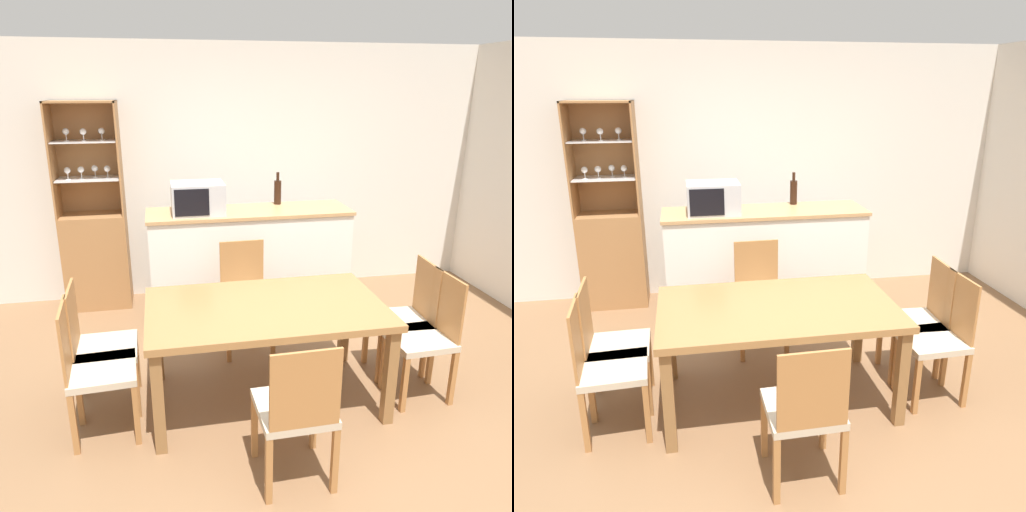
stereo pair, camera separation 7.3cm
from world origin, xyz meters
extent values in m
plane|color=brown|center=(0.00, 0.00, 0.00)|extent=(18.00, 18.00, 0.00)
cube|color=silver|center=(0.00, 2.63, 1.27)|extent=(6.80, 0.06, 2.55)
cube|color=white|center=(-0.05, 1.93, 0.50)|extent=(1.87, 0.53, 1.01)
cube|color=tan|center=(-0.05, 1.93, 1.02)|extent=(1.90, 0.56, 0.03)
cube|color=#A37042|center=(-1.52, 2.41, 0.47)|extent=(0.62, 0.38, 0.95)
cube|color=#A37042|center=(-1.52, 2.59, 1.48)|extent=(0.62, 0.02, 1.06)
cube|color=#A37042|center=(-1.82, 2.41, 1.48)|extent=(0.02, 0.38, 1.06)
cube|color=#A37042|center=(-1.21, 2.41, 1.48)|extent=(0.02, 0.38, 1.06)
cube|color=#A37042|center=(-1.52, 2.41, 2.00)|extent=(0.62, 0.38, 0.02)
cube|color=white|center=(-1.52, 2.41, 1.30)|extent=(0.58, 0.33, 0.01)
cube|color=white|center=(-1.52, 2.41, 1.65)|extent=(0.58, 0.33, 0.01)
cylinder|color=white|center=(-1.69, 2.37, 1.31)|extent=(0.04, 0.04, 0.01)
cylinder|color=white|center=(-1.69, 2.37, 1.34)|extent=(0.01, 0.01, 0.06)
sphere|color=white|center=(-1.69, 2.37, 1.39)|extent=(0.06, 0.06, 0.06)
cylinder|color=white|center=(-1.67, 2.42, 1.66)|extent=(0.04, 0.04, 0.01)
cylinder|color=white|center=(-1.67, 2.42, 1.69)|extent=(0.01, 0.01, 0.06)
sphere|color=white|center=(-1.67, 2.42, 1.74)|extent=(0.06, 0.06, 0.06)
cylinder|color=white|center=(-1.57, 2.40, 1.31)|extent=(0.04, 0.04, 0.01)
cylinder|color=white|center=(-1.57, 2.40, 1.34)|extent=(0.01, 0.01, 0.06)
sphere|color=white|center=(-1.57, 2.40, 1.39)|extent=(0.06, 0.06, 0.06)
cylinder|color=white|center=(-1.52, 2.37, 1.66)|extent=(0.04, 0.04, 0.01)
cylinder|color=white|center=(-1.52, 2.37, 1.69)|extent=(0.01, 0.01, 0.06)
sphere|color=white|center=(-1.52, 2.37, 1.74)|extent=(0.06, 0.06, 0.06)
cylinder|color=white|center=(-1.46, 2.45, 1.31)|extent=(0.04, 0.04, 0.01)
cylinder|color=white|center=(-1.46, 2.45, 1.34)|extent=(0.01, 0.01, 0.06)
sphere|color=white|center=(-1.46, 2.45, 1.39)|extent=(0.06, 0.06, 0.06)
cylinder|color=white|center=(-1.36, 2.42, 1.66)|extent=(0.04, 0.04, 0.01)
cylinder|color=white|center=(-1.36, 2.42, 1.69)|extent=(0.01, 0.01, 0.06)
sphere|color=white|center=(-1.36, 2.42, 1.74)|extent=(0.06, 0.06, 0.06)
cylinder|color=white|center=(-1.34, 2.41, 1.31)|extent=(0.04, 0.04, 0.01)
cylinder|color=white|center=(-1.34, 2.41, 1.34)|extent=(0.01, 0.01, 0.06)
sphere|color=white|center=(-1.34, 2.41, 1.39)|extent=(0.06, 0.06, 0.06)
cube|color=olive|center=(-0.21, 0.46, 0.71)|extent=(1.60, 0.94, 0.05)
cube|color=olive|center=(-0.95, 0.05, 0.34)|extent=(0.07, 0.07, 0.68)
cube|color=olive|center=(0.53, 0.05, 0.34)|extent=(0.07, 0.07, 0.68)
cube|color=olive|center=(-0.95, 0.88, 0.34)|extent=(0.07, 0.07, 0.68)
cube|color=olive|center=(0.53, 0.88, 0.34)|extent=(0.07, 0.07, 0.68)
cube|color=#C1B299|center=(0.86, 0.61, 0.44)|extent=(0.43, 0.43, 0.05)
cube|color=#A8703D|center=(1.06, 0.60, 0.68)|extent=(0.03, 0.38, 0.44)
cube|color=#A8703D|center=(0.67, 0.43, 0.21)|extent=(0.04, 0.04, 0.42)
cube|color=#A8703D|center=(0.69, 0.80, 0.21)|extent=(0.04, 0.04, 0.42)
cube|color=#A8703D|center=(1.04, 0.41, 0.21)|extent=(0.04, 0.04, 0.42)
cube|color=#A8703D|center=(1.06, 0.78, 0.21)|extent=(0.04, 0.04, 0.42)
cube|color=#C1B299|center=(0.86, 0.32, 0.44)|extent=(0.42, 0.42, 0.05)
cube|color=#A8703D|center=(1.06, 0.33, 0.68)|extent=(0.03, 0.38, 0.44)
cube|color=#A8703D|center=(0.69, 0.13, 0.21)|extent=(0.04, 0.04, 0.42)
cube|color=#A8703D|center=(0.67, 0.50, 0.21)|extent=(0.04, 0.04, 0.42)
cube|color=#A8703D|center=(1.05, 0.15, 0.21)|extent=(0.04, 0.04, 0.42)
cube|color=#A8703D|center=(1.04, 0.51, 0.21)|extent=(0.04, 0.04, 0.42)
cube|color=#C1B299|center=(-0.21, -0.28, 0.44)|extent=(0.41, 0.41, 0.05)
cube|color=#A8703D|center=(-0.20, -0.48, 0.68)|extent=(0.38, 0.02, 0.44)
cube|color=#A8703D|center=(-0.39, -0.10, 0.21)|extent=(0.04, 0.04, 0.42)
cube|color=#A8703D|center=(-0.03, -0.09, 0.21)|extent=(0.04, 0.04, 0.42)
cube|color=#A8703D|center=(-0.39, -0.47, 0.21)|extent=(0.04, 0.04, 0.42)
cube|color=#A8703D|center=(-0.02, -0.46, 0.21)|extent=(0.04, 0.04, 0.42)
cube|color=#C1B299|center=(-0.21, 1.21, 0.44)|extent=(0.42, 0.42, 0.05)
cube|color=#A8703D|center=(-0.21, 1.41, 0.68)|extent=(0.38, 0.03, 0.44)
cube|color=#A8703D|center=(-0.02, 1.03, 0.21)|extent=(0.04, 0.04, 0.42)
cube|color=#A8703D|center=(-0.39, 1.02, 0.21)|extent=(0.04, 0.04, 0.42)
cube|color=#A8703D|center=(-0.03, 1.40, 0.21)|extent=(0.04, 0.04, 0.42)
cube|color=#A8703D|center=(-0.40, 1.39, 0.21)|extent=(0.04, 0.04, 0.42)
cube|color=#C1B299|center=(-1.28, 0.32, 0.44)|extent=(0.43, 0.43, 0.05)
cube|color=#A8703D|center=(-1.47, 0.31, 0.68)|extent=(0.04, 0.38, 0.44)
cube|color=#A8703D|center=(-1.11, 0.52, 0.21)|extent=(0.04, 0.04, 0.42)
cube|color=#A8703D|center=(-1.09, 0.15, 0.21)|extent=(0.04, 0.04, 0.42)
cube|color=#A8703D|center=(-1.47, 0.50, 0.21)|extent=(0.04, 0.04, 0.42)
cube|color=#A8703D|center=(-1.45, 0.13, 0.21)|extent=(0.04, 0.04, 0.42)
cube|color=#C1B299|center=(-1.28, 0.61, 0.44)|extent=(0.42, 0.42, 0.05)
cube|color=#A8703D|center=(-1.47, 0.60, 0.68)|extent=(0.03, 0.38, 0.44)
cube|color=#A8703D|center=(-1.10, 0.80, 0.21)|extent=(0.04, 0.04, 0.42)
cube|color=#A8703D|center=(-1.09, 0.43, 0.21)|extent=(0.04, 0.04, 0.42)
cube|color=#A8703D|center=(-1.47, 0.78, 0.21)|extent=(0.04, 0.04, 0.42)
cube|color=#A8703D|center=(-1.46, 0.42, 0.21)|extent=(0.04, 0.04, 0.42)
cube|color=#B7BABF|center=(-0.53, 1.91, 1.17)|extent=(0.47, 0.37, 0.28)
cube|color=black|center=(-0.59, 1.72, 1.17)|extent=(0.30, 0.01, 0.24)
cylinder|color=black|center=(0.27, 2.13, 1.15)|extent=(0.07, 0.07, 0.23)
cylinder|color=black|center=(0.27, 2.13, 1.31)|extent=(0.03, 0.03, 0.08)
camera|label=1|loc=(-0.86, -2.54, 2.12)|focal=35.00mm
camera|label=2|loc=(-0.79, -2.55, 2.12)|focal=35.00mm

